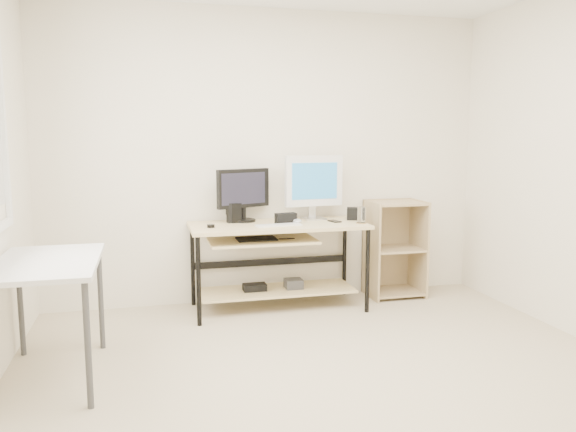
% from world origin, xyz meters
% --- Properties ---
extents(room, '(4.01, 4.01, 2.62)m').
position_xyz_m(room, '(-0.14, 0.04, 1.32)').
color(room, '#C4B597').
rests_on(room, ground).
extents(desk, '(1.50, 0.65, 0.75)m').
position_xyz_m(desk, '(-0.03, 1.66, 0.54)').
color(desk, beige).
rests_on(desk, ground).
extents(side_table, '(0.60, 1.00, 0.75)m').
position_xyz_m(side_table, '(-1.68, 0.60, 0.67)').
color(side_table, silver).
rests_on(side_table, ground).
extents(shelf_unit, '(0.50, 0.40, 0.90)m').
position_xyz_m(shelf_unit, '(1.15, 1.82, 0.45)').
color(shelf_unit, tan).
rests_on(shelf_unit, ground).
extents(black_monitor, '(0.48, 0.24, 0.46)m').
position_xyz_m(black_monitor, '(-0.27, 1.84, 1.01)').
color(black_monitor, black).
rests_on(black_monitor, desk).
extents(white_imac, '(0.54, 0.17, 0.57)m').
position_xyz_m(white_imac, '(0.36, 1.81, 1.08)').
color(white_imac, silver).
rests_on(white_imac, desk).
extents(keyboard, '(0.39, 0.14, 0.01)m').
position_xyz_m(keyboard, '(-0.02, 1.53, 0.76)').
color(keyboard, silver).
rests_on(keyboard, desk).
extents(mouse, '(0.11, 0.14, 0.04)m').
position_xyz_m(mouse, '(0.16, 1.63, 0.77)').
color(mouse, '#B9B9BE').
rests_on(mouse, desk).
extents(center_speaker, '(0.19, 0.10, 0.09)m').
position_xyz_m(center_speaker, '(0.07, 1.65, 0.79)').
color(center_speaker, black).
rests_on(center_speaker, desk).
extents(speaker_left, '(0.10, 0.10, 0.17)m').
position_xyz_m(speaker_left, '(-0.38, 1.81, 0.84)').
color(speaker_left, black).
rests_on(speaker_left, desk).
extents(speaker_right, '(0.12, 0.12, 0.11)m').
position_xyz_m(speaker_right, '(0.69, 1.71, 0.81)').
color(speaker_right, black).
rests_on(speaker_right, desk).
extents(audio_controller, '(0.09, 0.06, 0.17)m').
position_xyz_m(audio_controller, '(-0.34, 1.79, 0.83)').
color(audio_controller, black).
rests_on(audio_controller, desk).
extents(volume_puck, '(0.07, 0.07, 0.03)m').
position_xyz_m(volume_puck, '(-0.58, 1.59, 0.76)').
color(volume_puck, black).
rests_on(volume_puck, desk).
extents(smartphone, '(0.10, 0.14, 0.01)m').
position_xyz_m(smartphone, '(0.50, 1.64, 0.75)').
color(smartphone, black).
rests_on(smartphone, desk).
extents(coaster, '(0.09, 0.09, 0.01)m').
position_xyz_m(coaster, '(0.70, 1.50, 0.75)').
color(coaster, '#AD874E').
rests_on(coaster, desk).
extents(drinking_glass, '(0.07, 0.07, 0.14)m').
position_xyz_m(drinking_glass, '(0.70, 1.50, 0.82)').
color(drinking_glass, white).
rests_on(drinking_glass, coaster).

